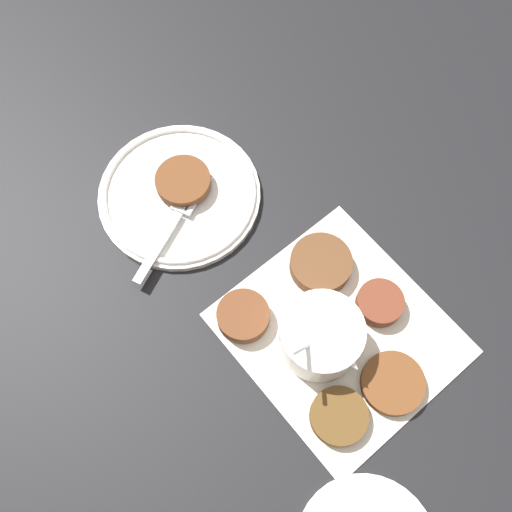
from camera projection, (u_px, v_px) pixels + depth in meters
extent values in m
plane|color=black|center=(313.00, 326.00, 0.75)|extent=(4.00, 4.00, 0.00)
cube|color=silver|center=(340.00, 333.00, 0.75)|extent=(0.27, 0.25, 0.00)
cylinder|color=white|center=(321.00, 336.00, 0.71)|extent=(0.10, 0.10, 0.06)
cylinder|color=#B23D23|center=(320.00, 339.00, 0.72)|extent=(0.08, 0.08, 0.03)
cone|color=white|center=(351.00, 363.00, 0.68)|extent=(0.02, 0.02, 0.02)
cylinder|color=silver|center=(306.00, 346.00, 0.67)|extent=(0.01, 0.06, 0.09)
cylinder|color=brown|center=(380.00, 303.00, 0.75)|extent=(0.06, 0.06, 0.02)
cylinder|color=brown|center=(339.00, 416.00, 0.70)|extent=(0.07, 0.07, 0.01)
cylinder|color=brown|center=(243.00, 316.00, 0.74)|extent=(0.07, 0.07, 0.02)
cylinder|color=brown|center=(393.00, 383.00, 0.71)|extent=(0.08, 0.08, 0.01)
cylinder|color=brown|center=(321.00, 264.00, 0.77)|extent=(0.08, 0.08, 0.02)
cylinder|color=white|center=(180.00, 195.00, 0.82)|extent=(0.22, 0.22, 0.01)
torus|color=white|center=(179.00, 193.00, 0.81)|extent=(0.21, 0.21, 0.01)
cylinder|color=brown|center=(183.00, 181.00, 0.80)|extent=(0.07, 0.07, 0.01)
cube|color=silver|center=(158.00, 247.00, 0.77)|extent=(0.05, 0.11, 0.00)
cube|color=silver|center=(191.00, 193.00, 0.80)|extent=(0.05, 0.07, 0.00)
cube|color=black|center=(195.00, 194.00, 0.80)|extent=(0.02, 0.05, 0.00)
cube|color=black|center=(191.00, 192.00, 0.80)|extent=(0.02, 0.05, 0.00)
cube|color=black|center=(186.00, 190.00, 0.80)|extent=(0.02, 0.05, 0.00)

